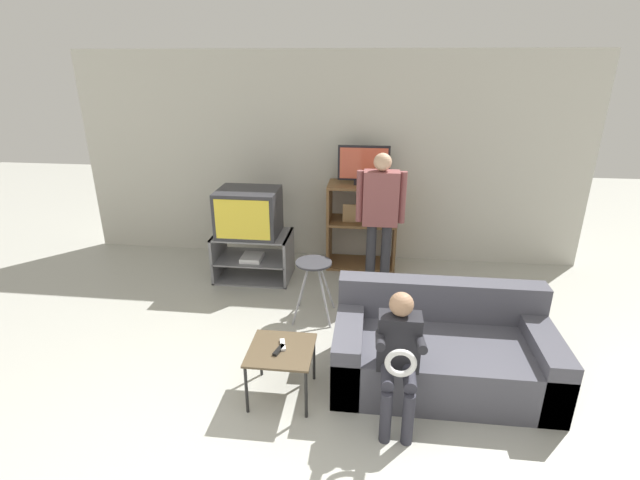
{
  "coord_description": "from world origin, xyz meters",
  "views": [
    {
      "loc": [
        0.6,
        -1.85,
        2.47
      ],
      "look_at": [
        0.12,
        2.16,
        0.9
      ],
      "focal_mm": 26.0,
      "sensor_mm": 36.0,
      "label": 1
    }
  ],
  "objects_px": {
    "television_main": "(249,212)",
    "remote_control_black": "(279,350)",
    "person_standing_adult": "(380,210)",
    "television_flat": "(364,166)",
    "folding_stool": "(314,272)",
    "media_shelf": "(362,225)",
    "remote_control_white": "(283,345)",
    "person_seated_child": "(399,351)",
    "tv_stand": "(254,256)",
    "couch": "(441,351)",
    "snack_table": "(281,354)"
  },
  "relations": [
    {
      "from": "television_main",
      "to": "remote_control_black",
      "type": "height_order",
      "value": "television_main"
    },
    {
      "from": "person_standing_adult",
      "to": "television_flat",
      "type": "bearing_deg",
      "value": 107.52
    },
    {
      "from": "folding_stool",
      "to": "person_standing_adult",
      "type": "distance_m",
      "value": 1.05
    },
    {
      "from": "folding_stool",
      "to": "media_shelf",
      "type": "bearing_deg",
      "value": 72.37
    },
    {
      "from": "remote_control_white",
      "to": "person_seated_child",
      "type": "xyz_separation_m",
      "value": [
        0.86,
        -0.2,
        0.15
      ]
    },
    {
      "from": "tv_stand",
      "to": "remote_control_white",
      "type": "height_order",
      "value": "tv_stand"
    },
    {
      "from": "television_flat",
      "to": "couch",
      "type": "bearing_deg",
      "value": -71.86
    },
    {
      "from": "television_flat",
      "to": "remote_control_black",
      "type": "relative_size",
      "value": 4.3
    },
    {
      "from": "tv_stand",
      "to": "remote_control_black",
      "type": "xyz_separation_m",
      "value": [
        0.74,
        -2.09,
        0.16
      ]
    },
    {
      "from": "television_main",
      "to": "person_standing_adult",
      "type": "height_order",
      "value": "person_standing_adult"
    },
    {
      "from": "television_main",
      "to": "person_seated_child",
      "type": "distance_m",
      "value": 2.77
    },
    {
      "from": "folding_stool",
      "to": "couch",
      "type": "height_order",
      "value": "couch"
    },
    {
      "from": "couch",
      "to": "person_standing_adult",
      "type": "distance_m",
      "value": 1.79
    },
    {
      "from": "snack_table",
      "to": "television_flat",
      "type": "bearing_deg",
      "value": 78.72
    },
    {
      "from": "snack_table",
      "to": "remote_control_white",
      "type": "bearing_deg",
      "value": 82.08
    },
    {
      "from": "television_flat",
      "to": "couch",
      "type": "distance_m",
      "value": 2.57
    },
    {
      "from": "person_seated_child",
      "to": "television_flat",
      "type": "bearing_deg",
      "value": 97.3
    },
    {
      "from": "person_seated_child",
      "to": "tv_stand",
      "type": "bearing_deg",
      "value": 126.17
    },
    {
      "from": "remote_control_white",
      "to": "person_seated_child",
      "type": "relative_size",
      "value": 0.14
    },
    {
      "from": "media_shelf",
      "to": "person_standing_adult",
      "type": "relative_size",
      "value": 0.68
    },
    {
      "from": "television_flat",
      "to": "remote_control_black",
      "type": "xyz_separation_m",
      "value": [
        -0.53,
        -2.62,
        -0.85
      ]
    },
    {
      "from": "couch",
      "to": "television_flat",
      "type": "bearing_deg",
      "value": 108.14
    },
    {
      "from": "folding_stool",
      "to": "remote_control_black",
      "type": "height_order",
      "value": "folding_stool"
    },
    {
      "from": "media_shelf",
      "to": "remote_control_white",
      "type": "bearing_deg",
      "value": -101.47
    },
    {
      "from": "snack_table",
      "to": "person_standing_adult",
      "type": "distance_m",
      "value": 2.13
    },
    {
      "from": "media_shelf",
      "to": "snack_table",
      "type": "xyz_separation_m",
      "value": [
        -0.52,
        -2.58,
        -0.17
      ]
    },
    {
      "from": "remote_control_black",
      "to": "person_standing_adult",
      "type": "xyz_separation_m",
      "value": [
        0.74,
        1.95,
        0.52
      ]
    },
    {
      "from": "television_flat",
      "to": "folding_stool",
      "type": "height_order",
      "value": "television_flat"
    },
    {
      "from": "remote_control_white",
      "to": "person_standing_adult",
      "type": "relative_size",
      "value": 0.09
    },
    {
      "from": "media_shelf",
      "to": "folding_stool",
      "type": "xyz_separation_m",
      "value": [
        -0.43,
        -1.35,
        -0.04
      ]
    },
    {
      "from": "television_flat",
      "to": "snack_table",
      "type": "bearing_deg",
      "value": -101.28
    },
    {
      "from": "television_flat",
      "to": "person_seated_child",
      "type": "xyz_separation_m",
      "value": [
        0.35,
        -2.75,
        -0.7
      ]
    },
    {
      "from": "television_main",
      "to": "television_flat",
      "type": "xyz_separation_m",
      "value": [
        1.3,
        0.53,
        0.46
      ]
    },
    {
      "from": "television_main",
      "to": "snack_table",
      "type": "bearing_deg",
      "value": -69.3
    },
    {
      "from": "media_shelf",
      "to": "person_seated_child",
      "type": "bearing_deg",
      "value": -82.71
    },
    {
      "from": "remote_control_black",
      "to": "television_flat",
      "type": "bearing_deg",
      "value": 94.98
    },
    {
      "from": "television_flat",
      "to": "person_standing_adult",
      "type": "relative_size",
      "value": 0.39
    },
    {
      "from": "couch",
      "to": "remote_control_black",
      "type": "bearing_deg",
      "value": -162.97
    },
    {
      "from": "folding_stool",
      "to": "person_seated_child",
      "type": "xyz_separation_m",
      "value": [
        0.78,
        -1.38,
        0.08
      ]
    },
    {
      "from": "remote_control_black",
      "to": "television_main",
      "type": "bearing_deg",
      "value": 126.55
    },
    {
      "from": "person_seated_child",
      "to": "couch",
      "type": "bearing_deg",
      "value": 53.58
    },
    {
      "from": "person_seated_child",
      "to": "folding_stool",
      "type": "bearing_deg",
      "value": 119.48
    },
    {
      "from": "television_main",
      "to": "remote_control_white",
      "type": "distance_m",
      "value": 2.2
    },
    {
      "from": "remote_control_white",
      "to": "person_seated_child",
      "type": "height_order",
      "value": "person_seated_child"
    },
    {
      "from": "folding_stool",
      "to": "remote_control_white",
      "type": "xyz_separation_m",
      "value": [
        -0.08,
        -1.18,
        -0.07
      ]
    },
    {
      "from": "tv_stand",
      "to": "television_main",
      "type": "height_order",
      "value": "television_main"
    },
    {
      "from": "television_main",
      "to": "television_flat",
      "type": "bearing_deg",
      "value": 22.4
    },
    {
      "from": "folding_stool",
      "to": "person_standing_adult",
      "type": "xyz_separation_m",
      "value": [
        0.64,
        0.7,
        0.45
      ]
    },
    {
      "from": "tv_stand",
      "to": "person_standing_adult",
      "type": "bearing_deg",
      "value": -5.29
    },
    {
      "from": "tv_stand",
      "to": "person_seated_child",
      "type": "bearing_deg",
      "value": -53.83
    }
  ]
}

